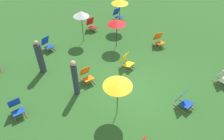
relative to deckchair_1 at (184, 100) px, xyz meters
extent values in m
plane|color=#2D6026|center=(-1.32, 2.10, -0.37)|extent=(40.00, 40.00, 0.00)
cube|color=olive|center=(-0.22, -0.07, -0.35)|extent=(0.09, 0.76, 0.04)
cube|color=olive|center=(0.22, -0.04, -0.35)|extent=(0.09, 0.76, 0.04)
cube|color=#1947B7|center=(0.01, -0.15, -0.10)|extent=(0.51, 0.46, 0.13)
cube|color=#1947B7|center=(-0.01, 0.15, 0.18)|extent=(0.50, 0.28, 0.57)
cylinder|color=olive|center=(0.02, -0.35, -0.17)|extent=(0.44, 0.06, 0.03)
cube|color=olive|center=(-6.02, 3.88, -0.35)|extent=(0.06, 0.76, 0.04)
cube|color=olive|center=(-5.58, 3.86, -0.35)|extent=(0.06, 0.76, 0.04)
cube|color=#1947B7|center=(-5.80, 3.77, -0.10)|extent=(0.49, 0.45, 0.13)
cube|color=#1947B7|center=(-5.79, 4.07, 0.18)|extent=(0.49, 0.26, 0.57)
cylinder|color=olive|center=(-5.80, 3.57, -0.17)|extent=(0.44, 0.04, 0.03)
cube|color=olive|center=(2.43, -0.21, -0.35)|extent=(0.11, 0.76, 0.04)
cube|color=olive|center=(2.86, -0.26, -0.35)|extent=(0.11, 0.76, 0.04)
cube|color=white|center=(2.67, -0.04, 0.18)|extent=(0.50, 0.29, 0.57)
cube|color=olive|center=(-2.66, 3.81, -0.35)|extent=(0.09, 0.76, 0.04)
cube|color=olive|center=(-2.22, 3.78, -0.35)|extent=(0.09, 0.76, 0.04)
cube|color=orange|center=(-2.44, 3.69, -0.10)|extent=(0.51, 0.46, 0.13)
cube|color=orange|center=(-2.42, 3.99, 0.18)|extent=(0.50, 0.28, 0.57)
cylinder|color=olive|center=(-2.46, 3.49, -0.17)|extent=(0.44, 0.06, 0.03)
cube|color=olive|center=(2.35, 3.90, -0.35)|extent=(0.26, 0.74, 0.04)
cube|color=olive|center=(2.77, 3.77, -0.35)|extent=(0.26, 0.74, 0.04)
cube|color=orange|center=(2.53, 3.74, -0.10)|extent=(0.59, 0.56, 0.13)
cube|color=orange|center=(2.62, 4.02, 0.18)|extent=(0.53, 0.38, 0.57)
cylinder|color=olive|center=(2.47, 3.55, -0.17)|extent=(0.43, 0.16, 0.03)
cube|color=olive|center=(-3.00, 7.35, -0.35)|extent=(0.21, 0.75, 0.04)
cube|color=olive|center=(-2.57, 7.45, -0.35)|extent=(0.21, 0.75, 0.04)
cube|color=#1947B7|center=(-2.76, 7.30, -0.10)|extent=(0.57, 0.53, 0.13)
cube|color=#1947B7|center=(-2.83, 7.59, 0.18)|extent=(0.52, 0.35, 0.57)
cylinder|color=olive|center=(-2.72, 7.11, -0.17)|extent=(0.43, 0.13, 0.03)
cube|color=olive|center=(-5.51, 7.36, -0.35)|extent=(0.12, 0.76, 0.04)
cube|color=olive|center=(2.43, 7.81, -0.35)|extent=(0.06, 0.76, 0.04)
cube|color=olive|center=(2.87, 7.79, -0.35)|extent=(0.06, 0.76, 0.04)
cube|color=#1947B7|center=(2.64, 7.70, -0.10)|extent=(0.49, 0.45, 0.13)
cube|color=#1947B7|center=(2.65, 8.00, 0.18)|extent=(0.49, 0.26, 0.57)
cylinder|color=olive|center=(2.64, 7.50, -0.17)|extent=(0.44, 0.04, 0.03)
cube|color=olive|center=(0.20, 7.75, -0.35)|extent=(0.09, 0.76, 0.04)
cube|color=olive|center=(0.64, 7.72, -0.35)|extent=(0.09, 0.76, 0.04)
cube|color=red|center=(0.41, 7.64, -0.10)|extent=(0.51, 0.47, 0.13)
cube|color=red|center=(0.43, 7.94, 0.18)|extent=(0.50, 0.28, 0.57)
cylinder|color=olive|center=(0.40, 7.44, -0.17)|extent=(0.44, 0.06, 0.03)
cube|color=olive|center=(-0.44, 3.40, -0.35)|extent=(0.21, 0.75, 0.04)
cube|color=olive|center=(-0.01, 3.50, -0.35)|extent=(0.21, 0.75, 0.04)
cube|color=yellow|center=(-0.20, 3.35, -0.10)|extent=(0.57, 0.53, 0.13)
cube|color=yellow|center=(-0.27, 3.65, 0.18)|extent=(0.52, 0.35, 0.57)
cylinder|color=olive|center=(-0.16, 3.16, -0.17)|extent=(0.43, 0.13, 0.03)
cylinder|color=black|center=(2.05, 6.91, 0.57)|extent=(0.03, 0.03, 1.88)
cone|color=yellow|center=(2.05, 6.91, 1.42)|extent=(1.06, 1.06, 0.21)
cylinder|color=black|center=(-2.49, 1.43, 0.54)|extent=(0.03, 0.03, 1.83)
cone|color=yellow|center=(-2.49, 1.43, 1.36)|extent=(1.13, 1.13, 0.23)
cylinder|color=black|center=(-0.67, 7.01, 0.58)|extent=(0.03, 0.03, 1.90)
cone|color=white|center=(-0.67, 7.01, 1.41)|extent=(0.90, 0.90, 0.30)
cylinder|color=black|center=(0.55, 5.33, 0.46)|extent=(0.03, 0.03, 1.67)
cone|color=red|center=(0.55, 5.33, 1.20)|extent=(1.04, 1.04, 0.23)
cylinder|color=#333847|center=(-3.23, 3.45, 0.46)|extent=(0.31, 0.31, 1.65)
sphere|color=tan|center=(-3.23, 3.45, 1.39)|extent=(0.24, 0.24, 0.24)
cylinder|color=#333847|center=(-3.82, 5.84, 0.46)|extent=(0.47, 0.47, 1.65)
sphere|color=tan|center=(-3.82, 5.84, 1.38)|extent=(0.21, 0.21, 0.21)
camera|label=1|loc=(-6.19, -3.05, 7.06)|focal=35.17mm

